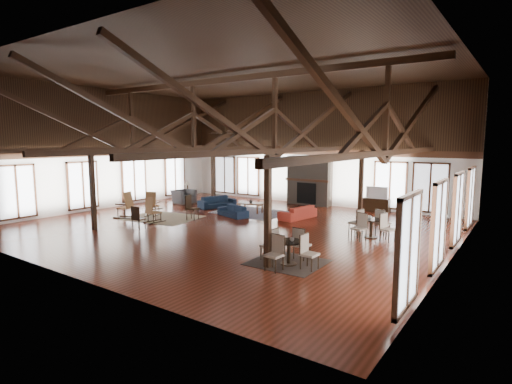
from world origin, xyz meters
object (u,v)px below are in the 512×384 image
Objects in this scene: sofa_navy_left at (217,202)px; cafe_table_far at (371,225)px; tv_console at (377,205)px; armchair at (184,197)px; sofa_orange at (298,212)px; cafe_table_near at (289,248)px; coffee_table at (251,204)px; sofa_navy_front at (233,211)px.

cafe_table_far is at bearing -82.66° from sofa_navy_left.
sofa_navy_left is 1.53× the size of tv_console.
armchair reaches higher than sofa_navy_left.
cafe_table_near reaches higher than sofa_orange.
coffee_table is at bearing 133.00° from cafe_table_near.
sofa_orange is 4.42m from tv_console.
sofa_navy_left is at bearing -153.42° from tv_console.
armchair reaches higher than tv_console.
sofa_navy_front is 2.95m from sofa_orange.
sofa_navy_front is 7.36m from cafe_table_near.
tv_console is at bearing -62.83° from armchair.
cafe_table_far is (11.10, -1.83, 0.11)m from armchair.
armchair is 11.25m from cafe_table_far.
sofa_navy_front is 1.27m from coffee_table.
coffee_table is 6.13m from tv_console.
coffee_table is at bearing -142.04° from tv_console.
sofa_navy_left reaches higher than sofa_orange.
sofa_orange is 7.27m from armchair.
tv_console is (9.54, 3.54, -0.05)m from armchair.
tv_console is (-0.71, 9.72, -0.15)m from cafe_table_near.
coffee_table is 8.13m from cafe_table_near.
armchair is 10.17m from tv_console.
sofa_navy_front is at bearing 140.38° from cafe_table_near.
sofa_orange is at bearing -85.13° from armchair.
tv_console is (7.12, 3.56, 0.03)m from sofa_navy_left.
coffee_table is 0.74× the size of cafe_table_near.
sofa_navy_front is 6.52m from cafe_table_far.
coffee_table is (0.12, 1.26, 0.17)m from sofa_navy_front.
sofa_orange is 6.64m from cafe_table_near.
cafe_table_far reaches higher than tv_console.
cafe_table_far is (3.84, -1.58, 0.19)m from sofa_orange.
sofa_navy_front is at bearing -55.97° from sofa_orange.
tv_console reaches higher than sofa_navy_left.
cafe_table_near is (10.25, -6.18, 0.11)m from armchair.
cafe_table_near is at bearing -114.25° from armchair.
coffee_table is 1.07× the size of tv_console.
cafe_table_far is 5.59m from tv_console.
sofa_orange is at bearing 157.60° from cafe_table_far.
sofa_navy_left is 2.30m from coffee_table.
cafe_table_far reaches higher than armchair.
tv_console is (-1.56, 5.37, -0.15)m from cafe_table_far.
coffee_table is at bearing -81.24° from sofa_orange.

